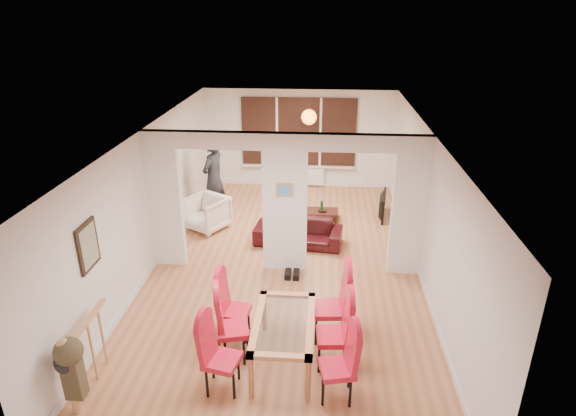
# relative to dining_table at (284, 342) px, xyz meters

# --- Properties ---
(floor) EXTENTS (5.00, 9.00, 0.01)m
(floor) POSITION_rel_dining_table_xyz_m (-0.20, 2.62, -0.34)
(floor) COLOR #B8734A
(floor) RESTS_ON ground
(room_walls) EXTENTS (5.00, 9.00, 2.60)m
(room_walls) POSITION_rel_dining_table_xyz_m (-0.20, 2.62, 0.96)
(room_walls) COLOR silver
(room_walls) RESTS_ON floor
(divider_wall) EXTENTS (5.00, 0.18, 2.60)m
(divider_wall) POSITION_rel_dining_table_xyz_m (-0.20, 2.62, 0.96)
(divider_wall) COLOR white
(divider_wall) RESTS_ON floor
(bay_window_blinds) EXTENTS (3.00, 0.08, 1.80)m
(bay_window_blinds) POSITION_rel_dining_table_xyz_m (-0.20, 7.06, 1.16)
(bay_window_blinds) COLOR black
(bay_window_blinds) RESTS_ON room_walls
(radiator) EXTENTS (1.40, 0.08, 0.50)m
(radiator) POSITION_rel_dining_table_xyz_m (-0.20, 7.02, -0.04)
(radiator) COLOR white
(radiator) RESTS_ON floor
(pendant_light) EXTENTS (0.36, 0.36, 0.36)m
(pendant_light) POSITION_rel_dining_table_xyz_m (0.10, 5.92, 1.81)
(pendant_light) COLOR orange
(pendant_light) RESTS_ON room_walls
(stair_newel) EXTENTS (0.40, 1.20, 1.10)m
(stair_newel) POSITION_rel_dining_table_xyz_m (-2.45, -0.58, 0.21)
(stair_newel) COLOR tan
(stair_newel) RESTS_ON floor
(wall_poster) EXTENTS (0.04, 0.52, 0.67)m
(wall_poster) POSITION_rel_dining_table_xyz_m (-2.67, 0.22, 1.26)
(wall_poster) COLOR gray
(wall_poster) RESTS_ON room_walls
(pillar_photo) EXTENTS (0.30, 0.03, 0.25)m
(pillar_photo) POSITION_rel_dining_table_xyz_m (-0.20, 2.52, 1.26)
(pillar_photo) COLOR #4C8CD8
(pillar_photo) RESTS_ON divider_wall
(dining_table) EXTENTS (0.81, 1.45, 0.68)m
(dining_table) POSITION_rel_dining_table_xyz_m (0.00, 0.00, 0.00)
(dining_table) COLOR #B26C42
(dining_table) RESTS_ON floor
(dining_chair_la) EXTENTS (0.50, 0.50, 1.05)m
(dining_chair_la) POSITION_rel_dining_table_xyz_m (-0.74, -0.56, 0.19)
(dining_chair_la) COLOR red
(dining_chair_la) RESTS_ON floor
(dining_chair_lb) EXTENTS (0.51, 0.51, 1.06)m
(dining_chair_lb) POSITION_rel_dining_table_xyz_m (-0.71, 0.08, 0.19)
(dining_chair_lb) COLOR red
(dining_chair_lb) RESTS_ON floor
(dining_chair_lc) EXTENTS (0.46, 0.46, 1.03)m
(dining_chair_lc) POSITION_rel_dining_table_xyz_m (-0.76, 0.52, 0.18)
(dining_chair_lc) COLOR red
(dining_chair_lc) RESTS_ON floor
(dining_chair_ra) EXTENTS (0.49, 0.49, 1.04)m
(dining_chair_ra) POSITION_rel_dining_table_xyz_m (0.71, -0.58, 0.18)
(dining_chair_ra) COLOR red
(dining_chair_ra) RESTS_ON floor
(dining_chair_rb) EXTENTS (0.47, 0.47, 1.09)m
(dining_chair_rb) POSITION_rel_dining_table_xyz_m (0.67, 0.01, 0.21)
(dining_chair_rb) COLOR red
(dining_chair_rb) RESTS_ON floor
(dining_chair_rc) EXTENTS (0.51, 0.51, 1.19)m
(dining_chair_rc) POSITION_rel_dining_table_xyz_m (0.63, 0.59, 0.25)
(dining_chair_rc) COLOR red
(dining_chair_rc) RESTS_ON floor
(sofa) EXTENTS (1.86, 0.91, 0.52)m
(sofa) POSITION_rel_dining_table_xyz_m (-0.01, 3.61, -0.08)
(sofa) COLOR black
(sofa) RESTS_ON floor
(armchair) EXTENTS (1.11, 1.11, 0.74)m
(armchair) POSITION_rel_dining_table_xyz_m (-2.05, 4.18, 0.03)
(armchair) COLOR beige
(armchair) RESTS_ON floor
(person) EXTENTS (0.79, 0.67, 1.84)m
(person) POSITION_rel_dining_table_xyz_m (-2.04, 4.97, 0.58)
(person) COLOR black
(person) RESTS_ON floor
(television) EXTENTS (1.00, 0.27, 0.57)m
(television) POSITION_rel_dining_table_xyz_m (1.80, 5.14, -0.05)
(television) COLOR black
(television) RESTS_ON floor
(coffee_table) EXTENTS (1.04, 0.72, 0.22)m
(coffee_table) POSITION_rel_dining_table_xyz_m (0.37, 4.86, -0.23)
(coffee_table) COLOR #341911
(coffee_table) RESTS_ON floor
(bottle) EXTENTS (0.06, 0.06, 0.25)m
(bottle) POSITION_rel_dining_table_xyz_m (0.46, 4.87, 0.00)
(bottle) COLOR #143F19
(bottle) RESTS_ON coffee_table
(bowl) EXTENTS (0.20, 0.20, 0.05)m
(bowl) POSITION_rel_dining_table_xyz_m (0.48, 4.82, -0.10)
(bowl) COLOR #341911
(bowl) RESTS_ON coffee_table
(shoes) EXTENTS (0.26, 0.29, 0.11)m
(shoes) POSITION_rel_dining_table_xyz_m (-0.04, 2.26, -0.28)
(shoes) COLOR black
(shoes) RESTS_ON floor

